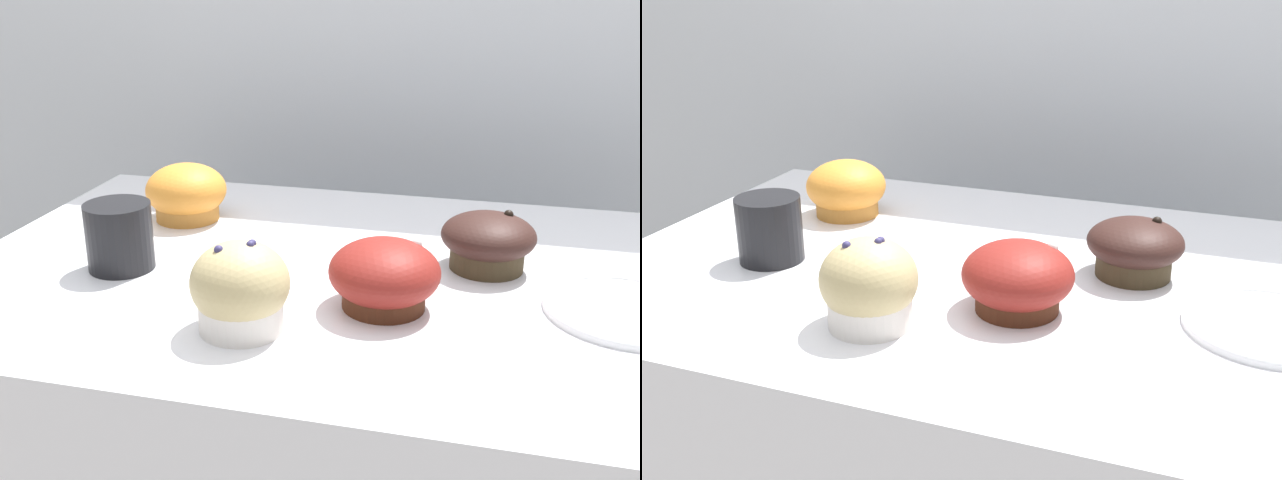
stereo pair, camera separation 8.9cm
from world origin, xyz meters
TOP-DOWN VIEW (x-y plane):
  - wall_back at (0.00, 0.60)m, footprint 3.20×0.10m
  - muffin_front_center at (0.04, -0.09)m, footprint 0.12×0.12m
  - muffin_back_left at (-0.29, 0.13)m, footprint 0.12×0.12m
  - muffin_back_right at (-0.09, -0.18)m, footprint 0.10×0.10m
  - muffin_front_left at (0.14, 0.05)m, footprint 0.11×0.11m
  - coffee_cup at (-0.29, -0.06)m, footprint 0.08×0.12m
  - serving_plate at (0.30, -0.04)m, footprint 0.18×0.18m

SIDE VIEW (x-z plane):
  - wall_back at x=0.00m, z-range 0.00..1.80m
  - serving_plate at x=0.30m, z-range 0.93..0.94m
  - muffin_front_left at x=0.14m, z-range 0.93..1.00m
  - muffin_front_center at x=0.04m, z-range 0.93..1.01m
  - muffin_back_left at x=-0.29m, z-range 0.93..1.01m
  - coffee_cup at x=-0.29m, z-range 0.93..1.02m
  - muffin_back_right at x=-0.09m, z-range 0.93..1.02m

